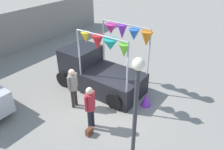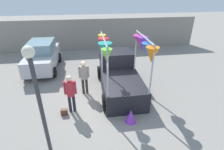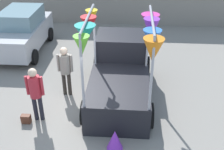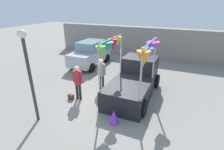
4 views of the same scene
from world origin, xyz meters
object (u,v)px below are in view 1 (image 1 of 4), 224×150
object	(u,v)px
vendor_truck	(97,70)
handbag	(89,132)
person_vendor	(73,85)
person_customer	(90,104)
street_lamp	(136,103)
folded_kite_bundle_violet	(146,100)

from	to	relation	value
vendor_truck	handbag	size ratio (longest dim) A/B	14.81
person_vendor	handbag	xyz separation A→B (m)	(-0.93, -1.61, -0.95)
vendor_truck	person_vendor	world-z (taller)	vendor_truck
person_customer	street_lamp	world-z (taller)	street_lamp
vendor_truck	handbag	bearing A→B (deg)	-146.61
street_lamp	folded_kite_bundle_violet	bearing A→B (deg)	19.91
folded_kite_bundle_violet	person_vendor	bearing A→B (deg)	126.34
vendor_truck	person_vendor	distance (m)	1.86
folded_kite_bundle_violet	vendor_truck	bearing A→B (deg)	89.65
vendor_truck	person_vendor	xyz separation A→B (m)	(-1.84, -0.21, 0.17)
person_customer	folded_kite_bundle_violet	distance (m)	2.73
person_vendor	handbag	world-z (taller)	person_vendor
handbag	folded_kite_bundle_violet	size ratio (longest dim) A/B	0.47
person_vendor	handbag	bearing A→B (deg)	-119.81
person_customer	handbag	distance (m)	1.03
street_lamp	folded_kite_bundle_violet	xyz separation A→B (m)	(3.00, 1.09, -2.15)
person_vendor	handbag	size ratio (longest dim) A/B	6.41
handbag	street_lamp	xyz separation A→B (m)	(-0.25, -1.94, 2.31)
street_lamp	person_customer	bearing A→B (deg)	74.31
person_vendor	street_lamp	xyz separation A→B (m)	(-1.18, -3.56, 1.36)
person_customer	street_lamp	size ratio (longest dim) A/B	0.48
handbag	folded_kite_bundle_violet	world-z (taller)	folded_kite_bundle_violet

